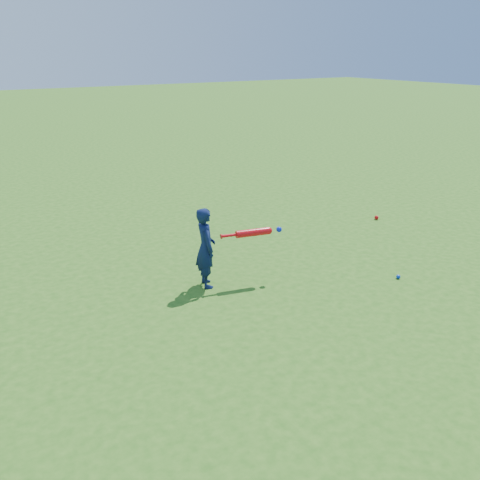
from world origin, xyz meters
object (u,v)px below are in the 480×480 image
Objects in this scene: child at (206,248)px; ground_ball_red at (376,218)px; ground_ball_blue at (398,277)px; bat_swing at (255,232)px.

ground_ball_red is at bearing -64.05° from child.
child is 2.81m from ground_ball_blue.
ground_ball_red is 0.09× the size of bat_swing.
child is 4.37m from ground_ball_red.
ground_ball_blue is at bearing -129.92° from ground_ball_red.
ground_ball_blue is 0.07× the size of bat_swing.
ground_ball_red reaches higher than ground_ball_blue.
ground_ball_blue is 2.18m from bat_swing.
child is 14.08× the size of ground_ball_red.
ground_ball_blue is (2.44, -1.29, -0.53)m from child.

